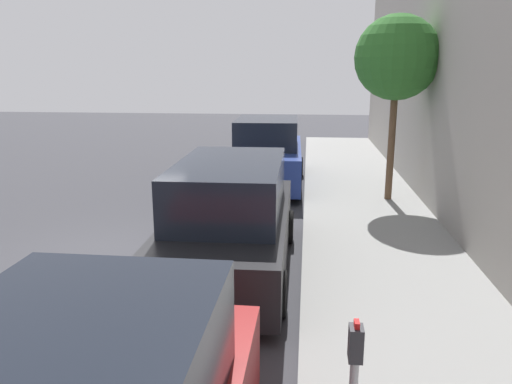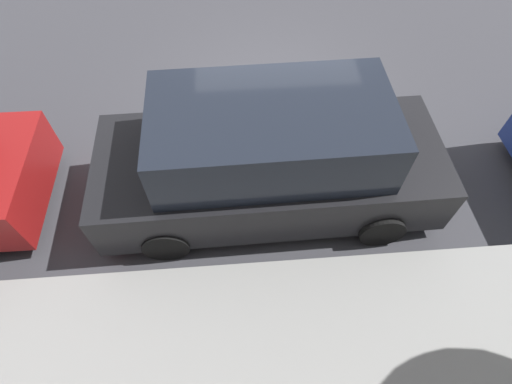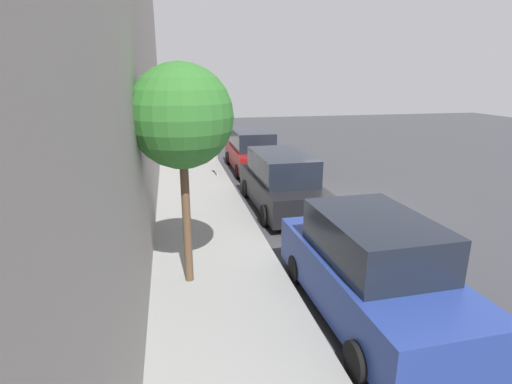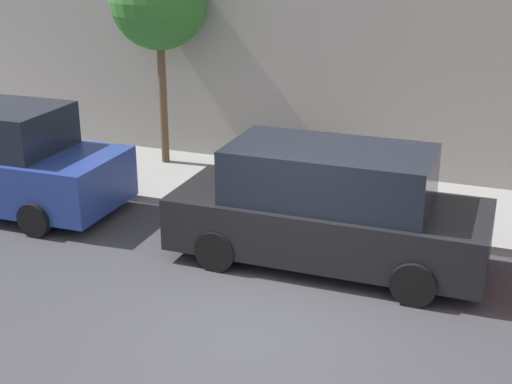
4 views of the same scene
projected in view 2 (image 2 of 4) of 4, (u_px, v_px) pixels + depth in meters
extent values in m
plane|color=#38383D|center=(269.00, 97.00, 7.69)|extent=(60.00, 60.00, 0.00)
cube|color=gray|center=(308.00, 374.00, 4.82)|extent=(2.93, 32.00, 0.15)
cylinder|color=black|center=(3.00, 148.00, 6.53)|extent=(0.22, 0.64, 0.64)
cube|color=black|center=(269.00, 171.00, 5.85)|extent=(1.96, 4.92, 0.84)
cube|color=black|center=(271.00, 132.00, 5.16)|extent=(1.71, 3.12, 0.84)
cylinder|color=black|center=(354.00, 135.00, 6.68)|extent=(0.22, 0.65, 0.65)
cylinder|color=black|center=(381.00, 229.00, 5.67)|extent=(0.22, 0.65, 0.65)
cylinder|color=black|center=(172.00, 145.00, 6.55)|extent=(0.22, 0.65, 0.65)
cylinder|color=black|center=(166.00, 243.00, 5.54)|extent=(0.22, 0.65, 0.65)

